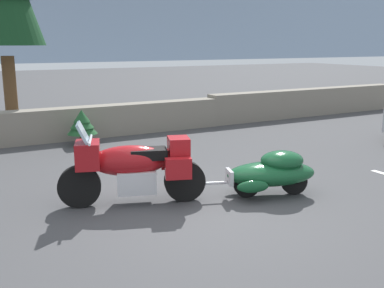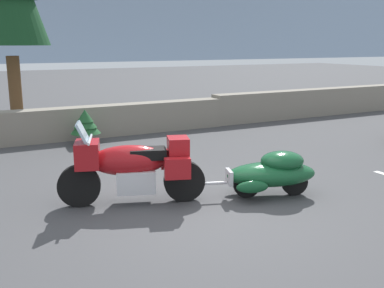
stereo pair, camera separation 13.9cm
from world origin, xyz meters
The scene contains 5 objects.
ground_plane centered at (0.00, 0.00, 0.00)m, with size 80.00×80.00×0.00m, color #424244.
stone_guard_wall centered at (0.05, 6.30, 0.44)m, with size 24.00×0.63×0.94m.
touring_motorcycle centered at (-0.78, 0.82, 0.62)m, with size 2.23×1.18×1.33m.
car_shaped_trailer centered at (1.38, 0.08, 0.41)m, with size 2.20×1.15×0.76m.
pine_sapling_near centered at (-0.31, 5.40, 0.56)m, with size 0.74×0.74×0.89m.
Camera 1 is at (-3.24, -5.57, 2.48)m, focal length 42.21 mm.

